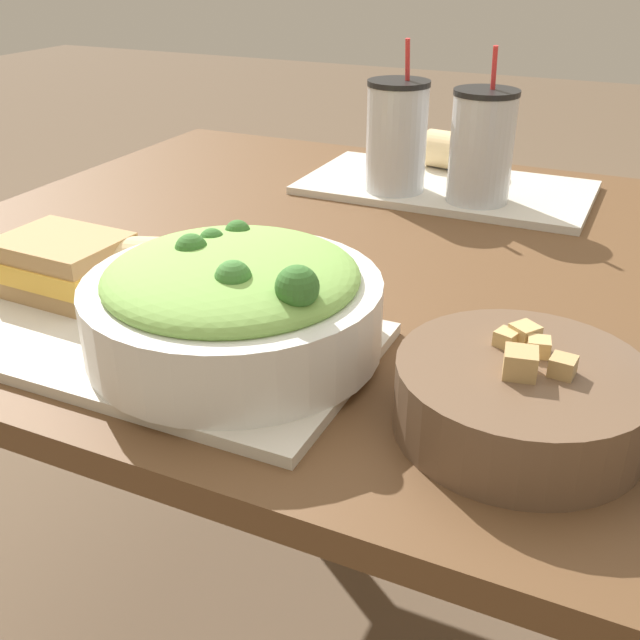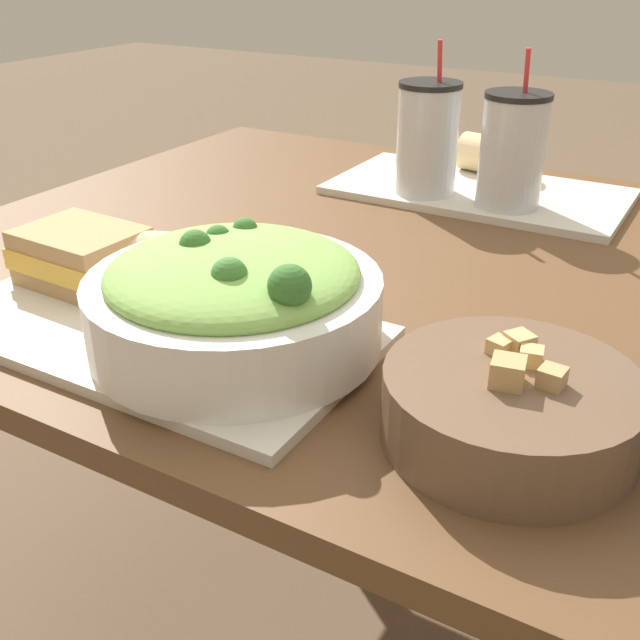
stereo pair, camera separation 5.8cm
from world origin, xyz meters
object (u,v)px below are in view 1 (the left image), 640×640
Objects in this scene: baguette_near at (167,266)px; baguette_far at (456,151)px; soup_bowl at (520,395)px; salad_bowl at (233,301)px; drink_cup_red at (481,150)px; sandwich_near at (64,264)px; drink_cup_dark at (396,140)px.

baguette_near is 1.15× the size of baguette_far.
soup_bowl is at bearing -150.41° from baguette_far.
salad_bowl is 0.56m from drink_cup_red.
baguette_far is 0.49× the size of drink_cup_red.
drink_cup_red is (0.08, -0.15, 0.05)m from baguette_far.
soup_bowl reaches higher than baguette_far.
salad_bowl is 2.01× the size of sandwich_near.
sandwich_near is at bearing 93.57° from baguette_near.
soup_bowl is at bearing -60.80° from drink_cup_dark.
sandwich_near is (-0.52, 0.04, 0.01)m from soup_bowl.
baguette_far is at bearing 116.84° from drink_cup_red.
salad_bowl is 0.55m from drink_cup_dark.
soup_bowl reaches higher than sandwich_near.
baguette_near is (-0.14, 0.08, -0.02)m from salad_bowl.
sandwich_near is at bearing 168.45° from baguette_far.
baguette_near is at bearing 175.80° from baguette_far.
baguette_near is 0.65m from baguette_far.
baguette_far is at bearing -33.79° from baguette_near.
soup_bowl is 0.42m from baguette_near.
salad_bowl reaches higher than soup_bowl.
drink_cup_red is at bearing 79.88° from salad_bowl.
drink_cup_dark reaches higher than salad_bowl.
baguette_far is (-0.26, 0.71, 0.01)m from soup_bowl.
drink_cup_red is (0.23, 0.47, 0.05)m from baguette_near.
salad_bowl is 1.27× the size of drink_cup_red.
sandwich_near is 0.12m from baguette_near.
drink_cup_red is at bearing 0.00° from drink_cup_dark.
sandwich_near is 0.62m from drink_cup_red.
soup_bowl is at bearing -1.33° from salad_bowl.
drink_cup_dark is 1.01× the size of drink_cup_red.
drink_cup_dark reaches higher than baguette_near.
soup_bowl is 0.92× the size of drink_cup_red.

